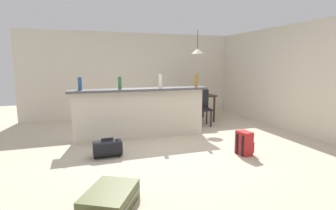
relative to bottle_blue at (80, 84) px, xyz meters
The scene contains 15 objects.
ground_plane 2.17m from the bottle_blue, 20.49° to the right, with size 13.00×13.00×0.05m, color beige.
wall_back 2.95m from the bottle_blue, 55.43° to the left, with size 6.60×0.10×2.50m, color beige.
wall_right 4.73m from the bottle_blue, ahead, with size 0.10×6.00×2.50m, color beige.
partition_half_wall 1.40m from the bottle_blue, ahead, with size 2.80×0.20×1.03m, color beige.
bar_countertop 1.22m from the bottle_blue, ahead, with size 2.96×0.40×0.05m, color #4C4C51.
bottle_blue is the anchor object (origin of this frame).
bottle_green 0.79m from the bottle_blue, ahead, with size 0.07×0.07×0.25m, color #2D6B38.
bottle_white 1.64m from the bottle_blue, ahead, with size 0.07×0.07×0.29m, color silver.
bottle_amber 2.48m from the bottle_blue, ahead, with size 0.06×0.06×0.30m, color #9E661E.
dining_table 3.27m from the bottle_blue, 21.88° to the left, with size 1.10×0.80×0.74m.
dining_chair_near_partition 3.13m from the bottle_blue, 11.58° to the left, with size 0.45×0.45×0.93m.
pendant_lamp 3.36m from the bottle_blue, 20.38° to the left, with size 0.34×0.34×0.68m.
suitcase_flat_olive 2.96m from the bottle_blue, 84.93° to the right, with size 0.77×0.88×0.22m.
backpack_red 3.34m from the bottle_blue, 31.94° to the right, with size 0.28×0.30×0.42m.
duffel_bag_black 1.52m from the bottle_blue, 68.96° to the right, with size 0.49×0.31×0.34m.
Camera 1 is at (-1.70, -4.91, 1.60)m, focal length 28.34 mm.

